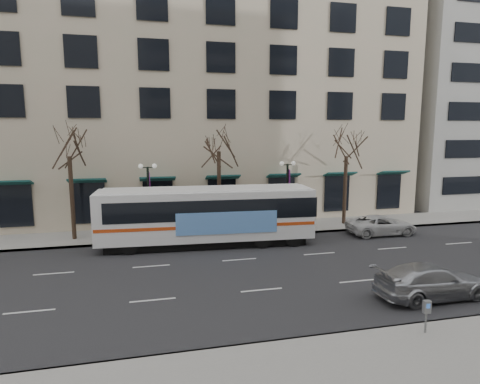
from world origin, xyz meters
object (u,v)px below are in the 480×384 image
object	(u,v)px
city_bus	(208,214)
white_pickup	(381,225)
lamp_post_left	(149,197)
lamp_post_right	(287,192)
tree_far_mid	(219,138)
tree_far_right	(347,144)
tree_far_left	(68,142)
pay_station	(427,309)
silver_car	(431,281)

from	to	relation	value
city_bus	white_pickup	size ratio (longest dim) A/B	2.81
lamp_post_left	lamp_post_right	bearing A→B (deg)	0.00
tree_far_mid	lamp_post_left	distance (m)	6.40
city_bus	lamp_post_right	bearing A→B (deg)	24.42
tree_far_right	lamp_post_left	size ratio (longest dim) A/B	1.55
lamp_post_left	white_pickup	size ratio (longest dim) A/B	1.05
tree_far_left	tree_far_right	distance (m)	20.00
city_bus	pay_station	xyz separation A→B (m)	(5.88, -13.55, -1.02)
lamp_post_left	lamp_post_right	world-z (taller)	same
silver_car	pay_station	xyz separation A→B (m)	(-2.57, -2.96, 0.27)
city_bus	white_pickup	distance (m)	12.64
tree_far_mid	silver_car	world-z (taller)	tree_far_mid
tree_far_mid	pay_station	world-z (taller)	tree_far_mid
lamp_post_left	tree_far_left	bearing A→B (deg)	173.17
pay_station	lamp_post_left	bearing A→B (deg)	128.36
tree_far_left	pay_station	distance (m)	22.80
tree_far_right	lamp_post_left	world-z (taller)	tree_far_right
city_bus	pay_station	bearing A→B (deg)	-63.10
city_bus	lamp_post_left	bearing A→B (deg)	150.46
city_bus	silver_car	xyz separation A→B (m)	(8.45, -10.59, -1.29)
tree_far_mid	white_pickup	distance (m)	13.28
silver_car	lamp_post_left	bearing A→B (deg)	41.43
lamp_post_left	city_bus	xyz separation A→B (m)	(3.71, -2.41, -0.89)
tree_far_mid	white_pickup	xyz separation A→B (m)	(11.29, -3.20, -6.21)
tree_far_left	lamp_post_left	bearing A→B (deg)	-6.83
tree_far_mid	silver_car	distance (m)	16.56
silver_car	pay_station	world-z (taller)	silver_car
lamp_post_right	pay_station	bearing A→B (deg)	-91.45
lamp_post_left	city_bus	world-z (taller)	lamp_post_left
pay_station	white_pickup	bearing A→B (deg)	70.79
white_pickup	pay_station	xyz separation A→B (m)	(-6.68, -13.37, 0.34)
lamp_post_right	white_pickup	distance (m)	7.16
tree_far_right	silver_car	distance (m)	15.00
tree_far_left	lamp_post_left	xyz separation A→B (m)	(5.01, -0.60, -3.75)
tree_far_left	tree_far_right	xyz separation A→B (m)	(20.00, 0.00, -0.28)
tree_far_left	silver_car	distance (m)	22.70
lamp_post_left	lamp_post_right	xyz separation A→B (m)	(10.00, 0.00, 0.00)
lamp_post_left	pay_station	size ratio (longest dim) A/B	4.28
silver_car	white_pickup	world-z (taller)	silver_car
silver_car	tree_far_right	bearing A→B (deg)	-13.41
lamp_post_left	silver_car	bearing A→B (deg)	-46.90
tree_far_mid	silver_car	size ratio (longest dim) A/B	1.63
pay_station	city_bus	bearing A→B (deg)	120.81
tree_far_mid	pay_station	xyz separation A→B (m)	(4.61, -16.56, -5.87)
lamp_post_right	tree_far_left	bearing A→B (deg)	177.71
tree_far_mid	lamp_post_right	xyz separation A→B (m)	(5.01, -0.60, -3.96)
lamp_post_right	white_pickup	world-z (taller)	lamp_post_right
tree_far_right	lamp_post_right	bearing A→B (deg)	-173.15
lamp_post_left	silver_car	distance (m)	17.94
silver_car	city_bus	bearing A→B (deg)	36.92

